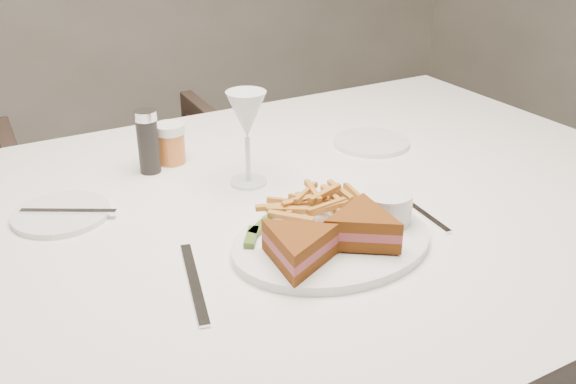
{
  "coord_description": "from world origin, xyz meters",
  "views": [
    {
      "loc": [
        -0.36,
        -0.5,
        1.26
      ],
      "look_at": [
        0.12,
        0.3,
        0.8
      ],
      "focal_mm": 40.0,
      "sensor_mm": 36.0,
      "label": 1
    }
  ],
  "objects": [
    {
      "name": "table",
      "position": [
        0.12,
        0.35,
        0.38
      ],
      "size": [
        1.59,
        1.08,
        0.75
      ],
      "primitive_type": "cube",
      "rotation": [
        0.0,
        0.0,
        -0.03
      ],
      "color": "white",
      "rests_on": "ground"
    },
    {
      "name": "chair_far",
      "position": [
        0.13,
        1.26,
        0.34
      ],
      "size": [
        0.7,
        0.66,
        0.67
      ],
      "primitive_type": "imported",
      "rotation": [
        0.0,
        0.0,
        3.07
      ],
      "color": "#443329",
      "rests_on": "ground"
    },
    {
      "name": "table_setting",
      "position": [
        0.13,
        0.29,
        0.79
      ],
      "size": [
        0.8,
        0.62,
        0.18
      ],
      "color": "white",
      "rests_on": "table"
    }
  ]
}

